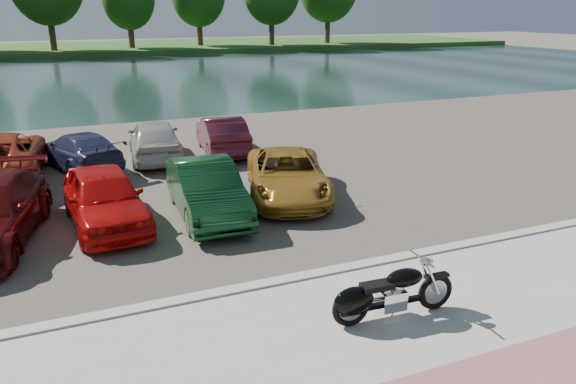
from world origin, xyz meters
The scene contains 13 objects.
ground centered at (0.00, 0.00, 0.00)m, with size 200.00×200.00×0.00m, color #595447.
promenade centered at (0.00, -1.00, 0.05)m, with size 60.00×6.00×0.10m, color #9F9C96.
kerb centered at (0.00, 2.00, 0.07)m, with size 60.00×0.30×0.14m, color #9F9C96.
parking_lot centered at (0.00, 11.00, 0.02)m, with size 60.00×18.00×0.04m, color #423B35.
river centered at (0.00, 40.00, 0.00)m, with size 120.00×40.00×0.00m, color #192D2A.
far_bank centered at (0.00, 72.00, 0.30)m, with size 120.00×24.00×0.60m, color #244B1B.
motorcycle centered at (0.38, 0.01, 0.56)m, with size 2.33×0.75×1.05m.
car_4 centered at (-3.46, 6.63, 0.76)m, with size 1.71×4.24×1.44m, color red.
car_5 centered at (-0.96, 6.31, 0.75)m, with size 1.51×4.32×1.42m, color #113E1D.
car_6 centered at (1.55, 6.89, 0.69)m, with size 2.17×4.71×1.31m, color #AD7B27.
car_11 centered at (-3.66, 12.47, 0.65)m, with size 1.72×4.23×1.23m, color navy.
car_12 centered at (-1.12, 12.63, 0.78)m, with size 1.74×4.32×1.47m, color #B6B7B2.
car_13 centered at (1.37, 12.65, 0.73)m, with size 1.45×4.17×1.37m, color #521626.
Camera 1 is at (-4.46, -7.18, 5.19)m, focal length 35.00 mm.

